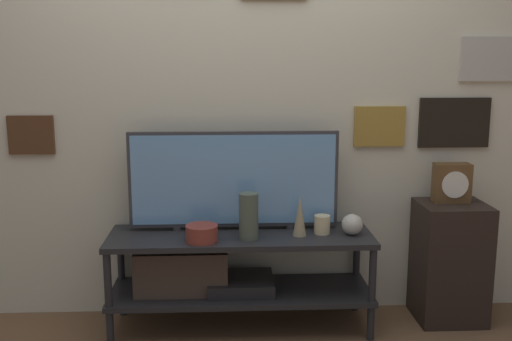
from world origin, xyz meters
name	(u,v)px	position (x,y,z in m)	size (l,w,h in m)	color
wall_back	(240,82)	(0.01, 0.54, 1.35)	(6.40, 0.08, 2.70)	beige
media_console	(219,269)	(-0.12, 0.26, 0.34)	(1.44, 0.45, 0.54)	#232326
television	(234,179)	(-0.03, 0.36, 0.82)	(1.16, 0.05, 0.55)	#333338
vase_tall_ceramic	(249,216)	(0.04, 0.18, 0.66)	(0.10, 0.10, 0.25)	#4C5647
vase_round_glass	(352,224)	(0.61, 0.23, 0.60)	(0.12, 0.12, 0.12)	beige
vase_slim_bronze	(300,216)	(0.32, 0.22, 0.65)	(0.07, 0.07, 0.22)	tan
vase_wide_bowl	(202,233)	(-0.21, 0.14, 0.58)	(0.17, 0.17, 0.09)	brown
candle_jar	(322,224)	(0.45, 0.26, 0.59)	(0.09, 0.09, 0.10)	beige
side_table	(450,262)	(1.20, 0.32, 0.34)	(0.37, 0.34, 0.68)	black
mantel_clock	(452,183)	(1.20, 0.36, 0.79)	(0.20, 0.11, 0.22)	brown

